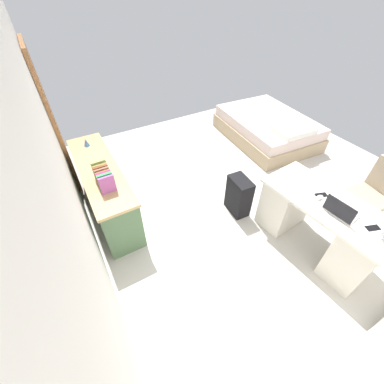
# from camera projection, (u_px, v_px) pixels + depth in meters

# --- Properties ---
(ground_plane) EXTENTS (5.65, 5.65, 0.00)m
(ground_plane) POSITION_uv_depth(u_px,v_px,m) (243.00, 192.00, 3.99)
(ground_plane) COLOR beige
(wall_back) EXTENTS (4.57, 0.10, 2.80)m
(wall_back) POSITION_uv_depth(u_px,v_px,m) (56.00, 164.00, 2.19)
(wall_back) COLOR silver
(wall_back) RESTS_ON ground_plane
(door_wooden) EXTENTS (0.88, 0.05, 2.04)m
(door_wooden) POSITION_uv_depth(u_px,v_px,m) (54.00, 122.00, 3.58)
(door_wooden) COLOR #936038
(door_wooden) RESTS_ON ground_plane
(desk) EXTENTS (1.49, 0.78, 0.76)m
(desk) POSITION_uv_depth(u_px,v_px,m) (319.00, 224.00, 2.99)
(desk) COLOR silver
(desk) RESTS_ON ground_plane
(office_chair) EXTENTS (0.52, 0.52, 0.94)m
(office_chair) POSITION_uv_depth(u_px,v_px,m) (370.00, 199.00, 3.27)
(office_chair) COLOR black
(office_chair) RESTS_ON ground_plane
(credenza) EXTENTS (1.80, 0.48, 0.77)m
(credenza) POSITION_uv_depth(u_px,v_px,m) (105.00, 190.00, 3.45)
(credenza) COLOR #4C6B47
(credenza) RESTS_ON ground_plane
(bed) EXTENTS (2.00, 1.53, 0.58)m
(bed) POSITION_uv_depth(u_px,v_px,m) (267.00, 128.00, 5.04)
(bed) COLOR tan
(bed) RESTS_ON ground_plane
(suitcase_black) EXTENTS (0.38, 0.25, 0.58)m
(suitcase_black) POSITION_uv_depth(u_px,v_px,m) (239.00, 196.00, 3.50)
(suitcase_black) COLOR black
(suitcase_black) RESTS_ON ground_plane
(laptop) EXTENTS (0.33, 0.25, 0.21)m
(laptop) POSITION_uv_depth(u_px,v_px,m) (341.00, 211.00, 2.58)
(laptop) COLOR #B7B7BC
(laptop) RESTS_ON desk
(computer_mouse) EXTENTS (0.07, 0.10, 0.03)m
(computer_mouse) POSITION_uv_depth(u_px,v_px,m) (320.00, 197.00, 2.78)
(computer_mouse) COLOR white
(computer_mouse) RESTS_ON desk
(cell_phone_near_laptop) EXTENTS (0.11, 0.15, 0.01)m
(cell_phone_near_laptop) POSITION_uv_depth(u_px,v_px,m) (373.00, 228.00, 2.47)
(cell_phone_near_laptop) COLOR black
(cell_phone_near_laptop) RESTS_ON desk
(cell_phone_by_mouse) EXTENTS (0.11, 0.15, 0.01)m
(cell_phone_by_mouse) POSITION_uv_depth(u_px,v_px,m) (321.00, 195.00, 2.83)
(cell_phone_by_mouse) COLOR black
(cell_phone_by_mouse) RESTS_ON desk
(book_row) EXTENTS (0.35, 0.17, 0.23)m
(book_row) POSITION_uv_depth(u_px,v_px,m) (104.00, 177.00, 2.89)
(book_row) COLOR #AA539F
(book_row) RESTS_ON credenza
(figurine_small) EXTENTS (0.08, 0.08, 0.11)m
(figurine_small) POSITION_uv_depth(u_px,v_px,m) (86.00, 142.00, 3.54)
(figurine_small) COLOR #4C7FBF
(figurine_small) RESTS_ON credenza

